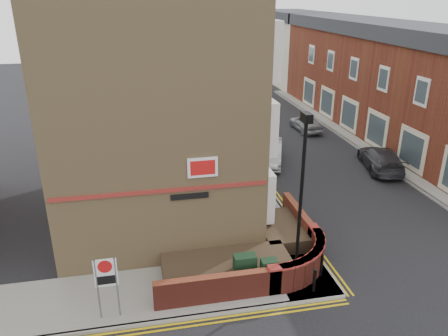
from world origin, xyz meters
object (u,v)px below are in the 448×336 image
utility_cabinet_large (245,270)px  silver_car_near (269,152)px  zone_sign (106,278)px  lamppost (301,200)px

utility_cabinet_large → silver_car_near: (4.53, 11.75, -0.01)m
zone_sign → silver_car_near: size_ratio=0.51×
utility_cabinet_large → lamppost: bearing=-3.0°
lamppost → zone_sign: 6.85m
utility_cabinet_large → silver_car_near: 12.59m
utility_cabinet_large → zone_sign: (-4.70, -0.80, 0.92)m
lamppost → silver_car_near: (2.63, 11.85, -2.64)m
zone_sign → silver_car_near: 15.61m
lamppost → zone_sign: lamppost is taller
utility_cabinet_large → zone_sign: size_ratio=0.55×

